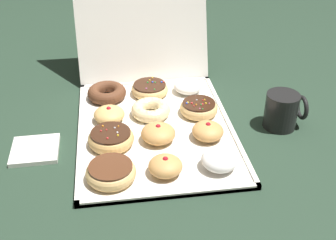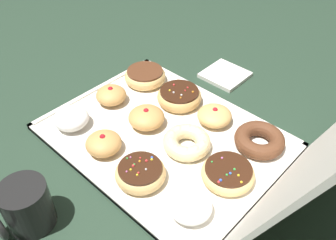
% 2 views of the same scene
% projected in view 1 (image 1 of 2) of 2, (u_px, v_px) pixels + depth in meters
% --- Properties ---
extents(ground_plane, '(3.00, 3.00, 0.00)m').
position_uv_depth(ground_plane, '(156.00, 131.00, 1.19)').
color(ground_plane, '#233828').
extents(donut_box, '(0.43, 0.55, 0.01)m').
position_uv_depth(donut_box, '(156.00, 130.00, 1.19)').
color(donut_box, silver).
rests_on(donut_box, ground).
extents(box_lid_open, '(0.43, 0.19, 0.51)m').
position_uv_depth(box_lid_open, '(141.00, 0.00, 1.37)').
color(box_lid_open, silver).
rests_on(box_lid_open, ground).
extents(chocolate_frosted_donut_0, '(0.12, 0.12, 0.04)m').
position_uv_depth(chocolate_frosted_donut_0, '(111.00, 172.00, 1.00)').
color(chocolate_frosted_donut_0, '#E5B770').
rests_on(chocolate_frosted_donut_0, donut_box).
extents(jelly_filled_donut_1, '(0.08, 0.08, 0.05)m').
position_uv_depth(jelly_filled_donut_1, '(164.00, 166.00, 1.01)').
color(jelly_filled_donut_1, tan).
rests_on(jelly_filled_donut_1, donut_box).
extents(powdered_filled_donut_2, '(0.09, 0.09, 0.05)m').
position_uv_depth(powdered_filled_donut_2, '(219.00, 160.00, 1.03)').
color(powdered_filled_donut_2, white).
rests_on(powdered_filled_donut_2, donut_box).
extents(sprinkle_donut_3, '(0.12, 0.12, 0.04)m').
position_uv_depth(sprinkle_donut_3, '(111.00, 138.00, 1.11)').
color(sprinkle_donut_3, tan).
rests_on(sprinkle_donut_3, donut_box).
extents(jelly_filled_donut_4, '(0.09, 0.09, 0.05)m').
position_uv_depth(jelly_filled_donut_4, '(157.00, 133.00, 1.13)').
color(jelly_filled_donut_4, tan).
rests_on(jelly_filled_donut_4, donut_box).
extents(jelly_filled_donut_5, '(0.08, 0.08, 0.05)m').
position_uv_depth(jelly_filled_donut_5, '(208.00, 131.00, 1.14)').
color(jelly_filled_donut_5, tan).
rests_on(jelly_filled_donut_5, donut_box).
extents(jelly_filled_donut_6, '(0.09, 0.09, 0.05)m').
position_uv_depth(jelly_filled_donut_6, '(109.00, 114.00, 1.21)').
color(jelly_filled_donut_6, tan).
rests_on(jelly_filled_donut_6, donut_box).
extents(cruller_donut_7, '(0.11, 0.11, 0.04)m').
position_uv_depth(cruller_donut_7, '(151.00, 109.00, 1.24)').
color(cruller_donut_7, beige).
rests_on(cruller_donut_7, donut_box).
extents(sprinkle_donut_8, '(0.11, 0.11, 0.04)m').
position_uv_depth(sprinkle_donut_8, '(199.00, 108.00, 1.24)').
color(sprinkle_donut_8, '#E5B770').
rests_on(sprinkle_donut_8, donut_box).
extents(chocolate_cake_ring_donut_9, '(0.12, 0.12, 0.04)m').
position_uv_depth(chocolate_cake_ring_donut_9, '(107.00, 93.00, 1.32)').
color(chocolate_cake_ring_donut_9, '#59331E').
rests_on(chocolate_cake_ring_donut_9, donut_box).
extents(sprinkle_donut_10, '(0.12, 0.12, 0.04)m').
position_uv_depth(sprinkle_donut_10, '(150.00, 89.00, 1.34)').
color(sprinkle_donut_10, '#E5B770').
rests_on(sprinkle_donut_10, donut_box).
extents(powdered_filled_donut_11, '(0.09, 0.09, 0.04)m').
position_uv_depth(powdered_filled_donut_11, '(188.00, 86.00, 1.35)').
color(powdered_filled_donut_11, white).
rests_on(powdered_filled_donut_11, donut_box).
extents(coffee_mug, '(0.11, 0.09, 0.10)m').
position_uv_depth(coffee_mug, '(282.00, 110.00, 1.19)').
color(coffee_mug, black).
rests_on(coffee_mug, ground).
extents(napkin_stack, '(0.12, 0.12, 0.01)m').
position_uv_depth(napkin_stack, '(35.00, 150.00, 1.11)').
color(napkin_stack, white).
rests_on(napkin_stack, ground).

